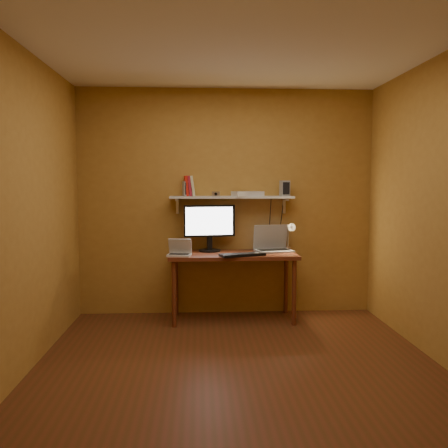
{
  "coord_description": "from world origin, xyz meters",
  "views": [
    {
      "loc": [
        -0.32,
        -3.89,
        1.53
      ],
      "look_at": [
        -0.05,
        1.18,
        1.08
      ],
      "focal_mm": 38.0,
      "sensor_mm": 36.0,
      "label": 1
    }
  ],
  "objects": [
    {
      "name": "speaker_right",
      "position": [
        0.66,
        1.47,
        1.46
      ],
      "size": [
        0.11,
        0.11,
        0.18
      ],
      "primitive_type": "cube",
      "rotation": [
        0.0,
        0.0,
        0.17
      ],
      "color": "#909398",
      "rests_on": "wall_shelf"
    },
    {
      "name": "monitor",
      "position": [
        -0.2,
        1.43,
        1.04
      ],
      "size": [
        0.58,
        0.28,
        0.53
      ],
      "rotation": [
        0.0,
        0.0,
        0.15
      ],
      "color": "black",
      "rests_on": "desk"
    },
    {
      "name": "keyboard",
      "position": [
        0.14,
        1.07,
        0.76
      ],
      "size": [
        0.51,
        0.3,
        0.03
      ],
      "primitive_type": "cube",
      "rotation": [
        0.0,
        0.0,
        0.32
      ],
      "color": "black",
      "rests_on": "desk"
    },
    {
      "name": "mouse",
      "position": [
        0.3,
        1.11,
        0.77
      ],
      "size": [
        0.09,
        0.06,
        0.03
      ],
      "primitive_type": "ellipsoid",
      "rotation": [
        0.0,
        0.0,
        -0.05
      ],
      "color": "silver",
      "rests_on": "desk"
    },
    {
      "name": "books",
      "position": [
        -0.43,
        1.5,
        1.49
      ],
      "size": [
        0.13,
        0.16,
        0.23
      ],
      "color": "red",
      "rests_on": "wall_shelf"
    },
    {
      "name": "desk_lamp",
      "position": [
        0.71,
        1.41,
        0.96
      ],
      "size": [
        0.09,
        0.23,
        0.38
      ],
      "color": "silver",
      "rests_on": "desk"
    },
    {
      "name": "speaker_left",
      "position": [
        -0.45,
        1.48,
        1.46
      ],
      "size": [
        0.11,
        0.11,
        0.17
      ],
      "primitive_type": "cube",
      "rotation": [
        0.0,
        0.0,
        0.27
      ],
      "color": "#909398",
      "rests_on": "wall_shelf"
    },
    {
      "name": "router",
      "position": [
        0.23,
        1.47,
        1.4
      ],
      "size": [
        0.37,
        0.3,
        0.05
      ],
      "primitive_type": "cube",
      "rotation": [
        0.0,
        0.0,
        0.29
      ],
      "color": "silver",
      "rests_on": "wall_shelf"
    },
    {
      "name": "room",
      "position": [
        0.0,
        0.0,
        1.3
      ],
      "size": [
        3.44,
        3.24,
        2.64
      ],
      "color": "#5E2C18",
      "rests_on": "ground"
    },
    {
      "name": "wall_shelf",
      "position": [
        0.05,
        1.47,
        1.36
      ],
      "size": [
        1.4,
        0.25,
        0.21
      ],
      "color": "silver",
      "rests_on": "room"
    },
    {
      "name": "desk",
      "position": [
        0.05,
        1.28,
        0.66
      ],
      "size": [
        1.4,
        0.6,
        0.75
      ],
      "color": "maroon",
      "rests_on": "ground"
    },
    {
      "name": "netbook",
      "position": [
        -0.53,
        1.13,
        0.8
      ],
      "size": [
        0.27,
        0.21,
        0.18
      ],
      "rotation": [
        0.0,
        0.0,
        -0.15
      ],
      "color": "silver",
      "rests_on": "desk"
    },
    {
      "name": "laptop",
      "position": [
        0.51,
        1.42,
        0.83
      ],
      "size": [
        0.45,
        0.36,
        0.3
      ],
      "rotation": [
        0.0,
        0.0,
        0.2
      ],
      "color": "#909398",
      "rests_on": "desk"
    },
    {
      "name": "shelf_camera",
      "position": [
        -0.13,
        1.4,
        1.4
      ],
      "size": [
        0.09,
        0.05,
        0.05
      ],
      "color": "silver",
      "rests_on": "wall_shelf"
    }
  ]
}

